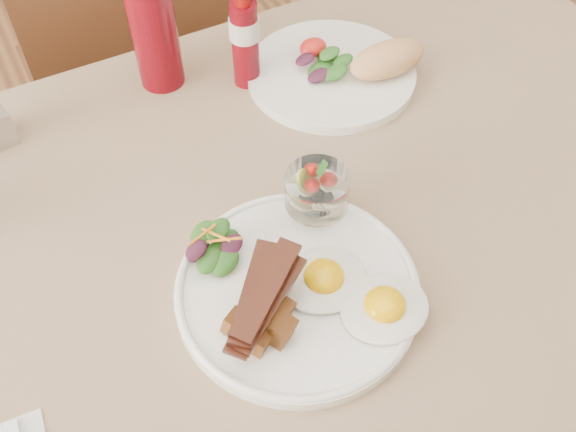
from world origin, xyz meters
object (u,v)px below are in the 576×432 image
object	(u,v)px
fruit_cup	(317,190)
second_plate	(344,69)
table	(293,270)
main_plate	(297,290)
chair_far	(142,75)
ketchup_bottle	(154,28)
hot_sauce_bottle	(245,39)

from	to	relation	value
fruit_cup	second_plate	world-z (taller)	fruit_cup
table	main_plate	world-z (taller)	main_plate
table	chair_far	distance (m)	0.68
fruit_cup	ketchup_bottle	xyz separation A→B (m)	(-0.07, 0.35, 0.03)
chair_far	hot_sauce_bottle	distance (m)	0.49
ketchup_bottle	fruit_cup	bearing A→B (deg)	-79.02
second_plate	ketchup_bottle	xyz separation A→B (m)	(-0.25, 0.13, 0.08)
second_plate	ketchup_bottle	distance (m)	0.29
fruit_cup	second_plate	size ratio (longest dim) A/B	0.30
main_plate	second_plate	xyz separation A→B (m)	(0.25, 0.31, 0.01)
main_plate	hot_sauce_bottle	xyz separation A→B (m)	(0.12, 0.37, 0.07)
chair_far	main_plate	world-z (taller)	chair_far
table	ketchup_bottle	distance (m)	0.39
table	chair_far	world-z (taller)	chair_far
table	chair_far	xyz separation A→B (m)	(0.00, 0.66, -0.14)
ketchup_bottle	hot_sauce_bottle	xyz separation A→B (m)	(0.11, -0.06, -0.02)
table	second_plate	distance (m)	0.32
main_plate	ketchup_bottle	xyz separation A→B (m)	(0.00, 0.43, 0.08)
second_plate	ketchup_bottle	world-z (taller)	ketchup_bottle
table	fruit_cup	xyz separation A→B (m)	(0.03, -0.00, 0.15)
chair_far	main_plate	distance (m)	0.78
table	ketchup_bottle	size ratio (longest dim) A/B	6.76
table	second_plate	bearing A→B (deg)	47.01
ketchup_bottle	chair_far	bearing A→B (deg)	83.27
main_plate	hot_sauce_bottle	world-z (taller)	hot_sauce_bottle
main_plate	second_plate	bearing A→B (deg)	50.99
chair_far	ketchup_bottle	size ratio (longest dim) A/B	4.73
ketchup_bottle	table	bearing A→B (deg)	-83.93
second_plate	main_plate	bearing A→B (deg)	-129.01
chair_far	second_plate	size ratio (longest dim) A/B	3.52
main_plate	ketchup_bottle	size ratio (longest dim) A/B	1.42
main_plate	ketchup_bottle	distance (m)	0.44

